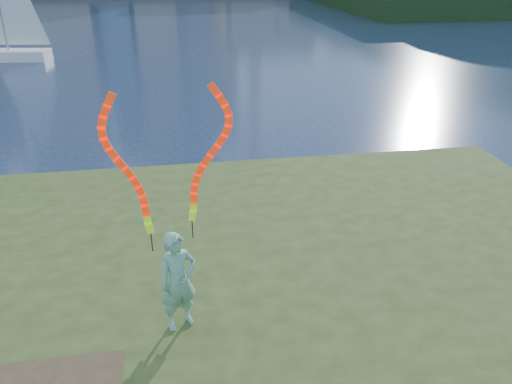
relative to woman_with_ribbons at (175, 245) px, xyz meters
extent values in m
plane|color=#19263F|center=(-0.23, 1.22, -2.21)|extent=(320.00, 320.00, 0.00)
cube|color=#354418|center=(-0.23, -0.78, -1.56)|extent=(14.00, 12.00, 0.30)
imported|color=#12663E|center=(0.01, -0.03, -0.61)|extent=(0.69, 0.59, 1.60)
cylinder|color=black|center=(-0.31, -0.06, 0.11)|extent=(0.02, 0.02, 0.30)
cylinder|color=black|center=(0.27, 0.21, 0.11)|extent=(0.02, 0.02, 0.30)
cube|color=white|center=(-9.74, 27.06, -1.93)|extent=(4.89, 2.20, 0.66)
camera|label=1|loc=(0.17, -6.20, 3.77)|focal=35.00mm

